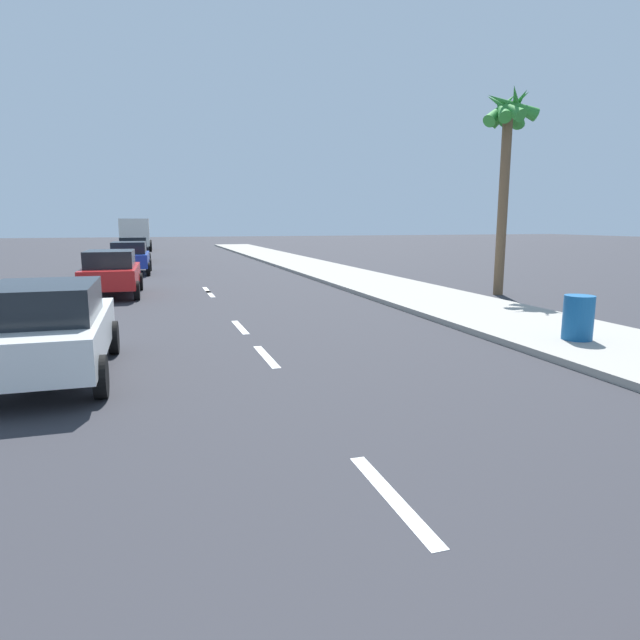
{
  "coord_description": "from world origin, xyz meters",
  "views": [
    {
      "loc": [
        -2.05,
        2.01,
        2.53
      ],
      "look_at": [
        0.32,
        9.6,
        1.1
      ],
      "focal_mm": 30.79,
      "sensor_mm": 36.0,
      "label": 1
    }
  ],
  "objects_px": {
    "parked_car_white": "(47,328)",
    "palm_tree_mid": "(507,130)",
    "trash_bin_near": "(578,318)",
    "parked_car_black": "(133,249)",
    "parked_car_red": "(111,272)",
    "delivery_truck": "(135,234)",
    "parked_car_blue": "(130,257)"
  },
  "relations": [
    {
      "from": "parked_car_white",
      "to": "palm_tree_mid",
      "type": "relative_size",
      "value": 0.6
    },
    {
      "from": "delivery_truck",
      "to": "palm_tree_mid",
      "type": "bearing_deg",
      "value": -69.53
    },
    {
      "from": "delivery_truck",
      "to": "parked_car_black",
      "type": "bearing_deg",
      "value": -89.14
    },
    {
      "from": "parked_car_white",
      "to": "parked_car_red",
      "type": "height_order",
      "value": "same"
    },
    {
      "from": "parked_car_blue",
      "to": "trash_bin_near",
      "type": "xyz_separation_m",
      "value": [
        9.19,
        -19.71,
        -0.24
      ]
    },
    {
      "from": "parked_car_black",
      "to": "delivery_truck",
      "type": "relative_size",
      "value": 0.7
    },
    {
      "from": "parked_car_black",
      "to": "palm_tree_mid",
      "type": "relative_size",
      "value": 0.62
    },
    {
      "from": "palm_tree_mid",
      "to": "trash_bin_near",
      "type": "height_order",
      "value": "palm_tree_mid"
    },
    {
      "from": "parked_car_blue",
      "to": "palm_tree_mid",
      "type": "distance_m",
      "value": 18.17
    },
    {
      "from": "palm_tree_mid",
      "to": "parked_car_black",
      "type": "bearing_deg",
      "value": 121.22
    },
    {
      "from": "parked_car_blue",
      "to": "delivery_truck",
      "type": "height_order",
      "value": "delivery_truck"
    },
    {
      "from": "parked_car_black",
      "to": "trash_bin_near",
      "type": "height_order",
      "value": "parked_car_black"
    },
    {
      "from": "parked_car_red",
      "to": "parked_car_blue",
      "type": "relative_size",
      "value": 0.99
    },
    {
      "from": "parked_car_white",
      "to": "palm_tree_mid",
      "type": "xyz_separation_m",
      "value": [
        13.32,
        6.78,
        4.73
      ]
    },
    {
      "from": "parked_car_white",
      "to": "trash_bin_near",
      "type": "distance_m",
      "value": 9.99
    },
    {
      "from": "parked_car_white",
      "to": "parked_car_blue",
      "type": "relative_size",
      "value": 1.0
    },
    {
      "from": "parked_car_blue",
      "to": "parked_car_black",
      "type": "bearing_deg",
      "value": 92.05
    },
    {
      "from": "trash_bin_near",
      "to": "parked_car_red",
      "type": "bearing_deg",
      "value": 130.55
    },
    {
      "from": "trash_bin_near",
      "to": "parked_car_white",
      "type": "bearing_deg",
      "value": 176.14
    },
    {
      "from": "parked_car_blue",
      "to": "delivery_truck",
      "type": "bearing_deg",
      "value": 91.97
    },
    {
      "from": "parked_car_white",
      "to": "parked_car_blue",
      "type": "bearing_deg",
      "value": 88.14
    },
    {
      "from": "parked_car_blue",
      "to": "delivery_truck",
      "type": "distance_m",
      "value": 22.86
    },
    {
      "from": "parked_car_black",
      "to": "palm_tree_mid",
      "type": "distance_m",
      "value": 24.76
    },
    {
      "from": "parked_car_white",
      "to": "parked_car_blue",
      "type": "height_order",
      "value": "same"
    },
    {
      "from": "delivery_truck",
      "to": "trash_bin_near",
      "type": "height_order",
      "value": "delivery_truck"
    },
    {
      "from": "parked_car_red",
      "to": "delivery_truck",
      "type": "height_order",
      "value": "delivery_truck"
    },
    {
      "from": "parked_car_white",
      "to": "trash_bin_near",
      "type": "xyz_separation_m",
      "value": [
        9.96,
        -0.67,
        -0.24
      ]
    },
    {
      "from": "parked_car_white",
      "to": "parked_car_black",
      "type": "xyz_separation_m",
      "value": [
        0.73,
        27.57,
        0.0
      ]
    },
    {
      "from": "parked_car_red",
      "to": "palm_tree_mid",
      "type": "height_order",
      "value": "palm_tree_mid"
    },
    {
      "from": "parked_car_red",
      "to": "delivery_truck",
      "type": "xyz_separation_m",
      "value": [
        0.29,
        31.38,
        0.67
      ]
    },
    {
      "from": "parked_car_black",
      "to": "parked_car_red",
      "type": "bearing_deg",
      "value": -94.05
    },
    {
      "from": "trash_bin_near",
      "to": "parked_car_black",
      "type": "bearing_deg",
      "value": 108.11
    }
  ]
}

